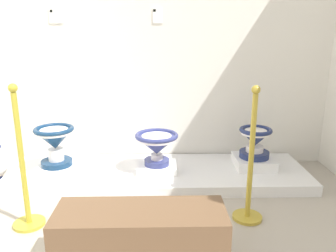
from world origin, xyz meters
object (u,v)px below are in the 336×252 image
Objects in this scene: plinth_block_pale_glazed at (57,168)px; stanchion_post_near_left at (24,182)px; plinth_block_tall_cobalt at (157,168)px; antique_toilet_rightmost at (255,140)px; plinth_block_rightmost at (254,162)px; info_placard_second at (158,15)px; antique_toilet_tall_cobalt at (157,144)px; museum_bench at (141,241)px; antique_toilet_pale_glazed at (55,140)px; info_placard_first at (56,16)px; stanchion_post_near_right at (250,177)px.

stanchion_post_near_left reaches higher than plinth_block_pale_glazed.
plinth_block_tall_cobalt is 1.24m from stanchion_post_near_left.
plinth_block_tall_cobalt is 0.99m from antique_toilet_rightmost.
plinth_block_rightmost is at bearing 23.92° from stanchion_post_near_left.
plinth_block_pale_glazed is 1.78m from info_placard_second.
museum_bench is (-0.09, -1.28, -0.18)m from antique_toilet_tall_cobalt.
plinth_block_tall_cobalt is 1.19× the size of antique_toilet_rightmost.
museum_bench is at bearing -93.33° from info_placard_second.
antique_toilet_tall_cobalt is at bearing -91.97° from info_placard_second.
info_placard_first is at bearing 92.25° from antique_toilet_pale_glazed.
stanchion_post_near_right is at bearing -45.21° from antique_toilet_tall_cobalt.
stanchion_post_near_left reaches higher than plinth_block_rightmost.
info_placard_second is 2.22m from museum_bench.
plinth_block_tall_cobalt is at bearing 86.17° from museum_bench.
antique_toilet_rightmost reaches higher than antique_toilet_tall_cobalt.
antique_toilet_tall_cobalt is at bearing -1.83° from antique_toilet_pale_glazed.
stanchion_post_near_left is at bearing -89.40° from antique_toilet_pale_glazed.
stanchion_post_near_left is (0.03, -1.24, -1.20)m from info_placard_first.
info_placard_second is at bearing 157.73° from plinth_block_rightmost.
info_placard_first reaches higher than antique_toilet_rightmost.
antique_toilet_pale_glazed is 0.79m from stanchion_post_near_left.
plinth_block_pale_glazed is 0.34× the size of stanchion_post_near_left.
stanchion_post_near_right reaches higher than plinth_block_tall_cobalt.
plinth_block_pale_glazed is 1.92m from plinth_block_rightmost.
info_placard_first is at bearing 117.02° from museum_bench.
plinth_block_pale_glazed is 0.96m from plinth_block_tall_cobalt.
plinth_block_rightmost is 2.60× the size of info_placard_first.
antique_toilet_pale_glazed is 1.22m from info_placard_first.
museum_bench is (-1.05, -1.36, -0.18)m from antique_toilet_rightmost.
antique_toilet_rightmost is 2.09m from stanchion_post_near_left.
antique_toilet_tall_cobalt is at bearing -174.79° from antique_toilet_rightmost.
museum_bench is at bearing -127.46° from plinth_block_rightmost.
plinth_block_rightmost is 0.23m from antique_toilet_rightmost.
info_placard_second is at bearing -0.00° from info_placard_first.
antique_toilet_rightmost is at bearing 23.92° from stanchion_post_near_left.
info_placard_second is 0.14× the size of stanchion_post_near_right.
info_placard_second is (0.02, 0.47, 1.18)m from antique_toilet_tall_cobalt.
info_placard_first is at bearing 180.00° from info_placard_second.
info_placard_first reaches higher than museum_bench.
plinth_block_pale_glazed is 2.52× the size of info_placard_first.
plinth_block_pale_glazed is at bearing 75.96° from antique_toilet_pale_glazed.
antique_toilet_pale_glazed is at bearing 156.03° from stanchion_post_near_right.
museum_bench reaches higher than plinth_block_pale_glazed.
info_placard_first is 2.39m from museum_bench.
antique_toilet_tall_cobalt is 0.39× the size of stanchion_post_near_right.
info_placard_first reaches higher than stanchion_post_near_left.
plinth_block_pale_glazed is at bearing 90.60° from stanchion_post_near_left.
plinth_block_tall_cobalt is 1.01× the size of plinth_block_rightmost.
plinth_block_rightmost is (0.96, 0.09, 0.02)m from plinth_block_tall_cobalt.
plinth_block_rightmost is 0.35× the size of stanchion_post_near_left.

